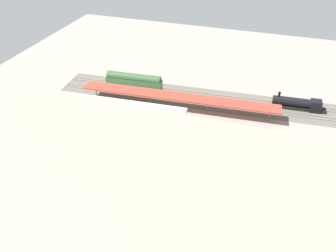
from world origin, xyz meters
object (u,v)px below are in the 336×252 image
at_px(street_tree_1, 260,158).
at_px(street_tree_3, 225,147).
at_px(parked_car_3, 249,143).
at_px(parked_car_4, 225,139).
at_px(street_tree_2, 137,128).
at_px(construction_building, 99,170).
at_px(traffic_light, 144,112).
at_px(freight_coach_far, 134,82).
at_px(platform_canopy_near, 178,97).
at_px(parked_car_7, 158,125).
at_px(parked_car_5, 202,135).
at_px(box_truck_0, 107,149).
at_px(parked_car_6, 181,132).
at_px(parked_car_0, 325,159).
at_px(locomotive, 299,104).
at_px(parked_car_1, 301,153).
at_px(parked_car_2, 274,151).

height_order(street_tree_1, street_tree_3, street_tree_3).
bearing_deg(parked_car_3, street_tree_1, 107.97).
bearing_deg(parked_car_4, street_tree_3, 96.56).
xyz_separation_m(street_tree_2, street_tree_3, (-22.00, 0.24, -0.30)).
xyz_separation_m(construction_building, traffic_light, (2.86, -29.85, -6.28)).
distance_m(freight_coach_far, street_tree_1, 49.38).
xyz_separation_m(platform_canopy_near, parked_car_4, (-16.17, 11.51, -3.31)).
bearing_deg(parked_car_7, parked_car_5, 177.69).
relative_size(street_tree_1, street_tree_3, 0.86).
relative_size(platform_canopy_near, box_truck_0, 6.48).
bearing_deg(freight_coach_far, parked_car_5, 146.88).
bearing_deg(traffic_light, parked_car_6, 173.86).
distance_m(parked_car_0, construction_building, 53.41).
xyz_separation_m(parked_car_7, box_truck_0, (7.97, 14.31, 0.85)).
distance_m(locomotive, construction_building, 64.33).
bearing_deg(construction_building, street_tree_2, -90.62).
relative_size(parked_car_6, street_tree_1, 0.64).
height_order(freight_coach_far, parked_car_4, freight_coach_far).
distance_m(locomotive, parked_car_1, 22.13).
bearing_deg(box_truck_0, freight_coach_far, -79.15).
bearing_deg(street_tree_3, freight_coach_far, -37.49).
relative_size(parked_car_5, parked_car_7, 0.86).
xyz_separation_m(parked_car_0, construction_building, (43.86, 28.90, 9.67)).
relative_size(box_truck_0, street_tree_2, 1.14).
height_order(parked_car_0, parked_car_6, parked_car_6).
distance_m(locomotive, parked_car_0, 23.27).
distance_m(parked_car_7, street_tree_2, 10.16).
distance_m(parked_car_0, parked_car_7, 42.76).
xyz_separation_m(box_truck_0, street_tree_3, (-27.70, -5.29, 3.43)).
xyz_separation_m(freight_coach_far, parked_car_1, (-51.18, 17.07, -2.49)).
bearing_deg(street_tree_1, parked_car_1, -135.54).
bearing_deg(locomotive, construction_building, 53.65).
distance_m(parked_car_2, parked_car_3, 6.41).
relative_size(parked_car_7, traffic_light, 0.79).
relative_size(parked_car_1, parked_car_2, 0.99).
height_order(parked_car_6, construction_building, construction_building).
bearing_deg(traffic_light, parked_car_4, 178.10).
bearing_deg(street_tree_2, street_tree_3, 179.36).
bearing_deg(street_tree_2, parked_car_6, -139.23).
xyz_separation_m(platform_canopy_near, parked_car_1, (-34.68, 11.36, -3.33)).
xyz_separation_m(platform_canopy_near, parked_car_3, (-22.20, 11.10, -3.34)).
relative_size(locomotive, construction_building, 0.52).
relative_size(parked_car_3, parked_car_7, 0.95).
xyz_separation_m(parked_car_6, construction_building, (8.04, 28.67, 9.65)).
distance_m(parked_car_7, construction_building, 31.07).
relative_size(parked_car_3, traffic_light, 0.75).
xyz_separation_m(parked_car_6, street_tree_2, (9.21, 7.94, 4.58)).
bearing_deg(parked_car_2, box_truck_0, 18.56).
distance_m(freight_coach_far, street_tree_2, 28.19).
height_order(parked_car_1, box_truck_0, box_truck_0).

